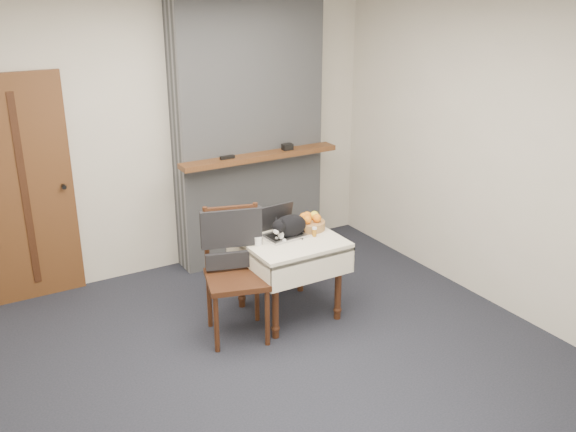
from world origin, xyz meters
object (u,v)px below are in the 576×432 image
object	(u,v)px
side_table	(289,250)
cat	(290,226)
laptop	(281,228)
cream_jar	(258,241)
door	(24,191)
pill_bottle	(314,232)
chair	(234,254)
fruit_basket	(310,223)

from	to	relation	value
side_table	cat	xyz separation A→B (m)	(0.02, 0.01, 0.21)
laptop	cream_jar	size ratio (longest dim) A/B	4.97
cat	side_table	bearing A→B (deg)	173.24
door	side_table	size ratio (longest dim) A/B	2.56
door	cream_jar	bearing A→B (deg)	-43.71
door	pill_bottle	world-z (taller)	door
cat	door	bearing A→B (deg)	117.68
cat	cream_jar	distance (m)	0.32
side_table	laptop	size ratio (longest dim) A/B	2.20
pill_bottle	chair	distance (m)	0.71
door	fruit_basket	xyz separation A→B (m)	(2.04, -1.35, -0.24)
side_table	cream_jar	distance (m)	0.33
door	cat	xyz separation A→B (m)	(1.81, -1.41, -0.21)
door	laptop	distance (m)	2.22
cream_jar	chair	bearing A→B (deg)	179.25
cat	pill_bottle	size ratio (longest dim) A/B	5.82
door	cat	size ratio (longest dim) A/B	4.35
door	fruit_basket	distance (m)	2.46
pill_bottle	fruit_basket	size ratio (longest dim) A/B	0.32
chair	laptop	bearing A→B (deg)	27.00
laptop	pill_bottle	xyz separation A→B (m)	(0.23, -0.17, -0.02)
laptop	pill_bottle	distance (m)	0.28
fruit_basket	chair	xyz separation A→B (m)	(-0.76, -0.08, -0.09)
laptop	fruit_basket	size ratio (longest dim) A/B	1.42
laptop	cream_jar	xyz separation A→B (m)	(-0.26, -0.09, -0.03)
laptop	chair	bearing A→B (deg)	-173.26
chair	cream_jar	bearing A→B (deg)	15.41
chair	fruit_basket	bearing A→B (deg)	22.22
cream_jar	pill_bottle	xyz separation A→B (m)	(0.49, -0.07, 0.01)
door	side_table	distance (m)	2.32
cream_jar	cat	bearing A→B (deg)	4.06
fruit_basket	chair	size ratio (longest dim) A/B	0.24
laptop	pill_bottle	world-z (taller)	laptop
side_table	fruit_basket	xyz separation A→B (m)	(0.25, 0.07, 0.17)
cat	fruit_basket	xyz separation A→B (m)	(0.23, 0.06, -0.04)
door	chair	xyz separation A→B (m)	(1.28, -1.43, -0.33)
laptop	cream_jar	bearing A→B (deg)	-164.23
side_table	cream_jar	xyz separation A→B (m)	(-0.30, -0.02, 0.15)
laptop	fruit_basket	world-z (taller)	laptop
side_table	pill_bottle	world-z (taller)	pill_bottle
side_table	pill_bottle	size ratio (longest dim) A/B	9.88
side_table	cream_jar	bearing A→B (deg)	-176.73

